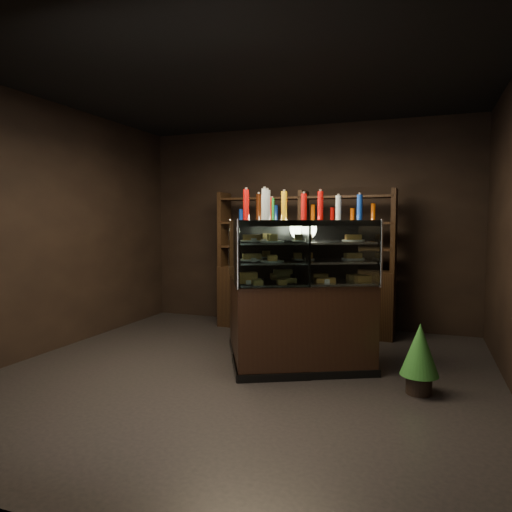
{
  "coord_description": "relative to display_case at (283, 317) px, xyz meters",
  "views": [
    {
      "loc": [
        1.72,
        -4.25,
        1.56
      ],
      "look_at": [
        0.06,
        0.25,
        1.2
      ],
      "focal_mm": 32.0,
      "sensor_mm": 36.0,
      "label": 1
    }
  ],
  "objects": [
    {
      "name": "potted_conifer",
      "position": [
        1.41,
        -0.39,
        -0.11
      ],
      "size": [
        0.34,
        0.34,
        0.74
      ],
      "rotation": [
        0.0,
        0.0,
        -0.31
      ],
      "color": "black",
      "rests_on": "ground"
    },
    {
      "name": "room_shell",
      "position": [
        -0.29,
        -0.46,
        1.41
      ],
      "size": [
        5.02,
        5.02,
        3.01
      ],
      "color": "black",
      "rests_on": "ground"
    },
    {
      "name": "bottles_top",
      "position": [
        0.0,
        0.0,
        1.2
      ],
      "size": [
        1.33,
        1.12,
        0.3
      ],
      "color": "#0F38B2",
      "rests_on": "display_case"
    },
    {
      "name": "food_display",
      "position": [
        -0.0,
        -0.0,
        0.68
      ],
      "size": [
        1.5,
        1.27,
        0.48
      ],
      "color": "#D79C4D",
      "rests_on": "display_case"
    },
    {
      "name": "display_case",
      "position": [
        0.0,
        0.0,
        0.0
      ],
      "size": [
        1.95,
        1.63,
        1.59
      ],
      "rotation": [
        0.0,
        0.0,
        -0.32
      ],
      "color": "black",
      "rests_on": "ground"
    },
    {
      "name": "back_shelving",
      "position": [
        -0.19,
        1.59,
        0.08
      ],
      "size": [
        2.54,
        0.47,
        2.0
      ],
      "rotation": [
        0.0,
        0.0,
        -0.02
      ],
      "color": "black",
      "rests_on": "ground"
    },
    {
      "name": "ground",
      "position": [
        -0.29,
        -0.46,
        -0.53
      ],
      "size": [
        5.0,
        5.0,
        0.0
      ],
      "primitive_type": "plane",
      "color": "black",
      "rests_on": "ground"
    }
  ]
}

